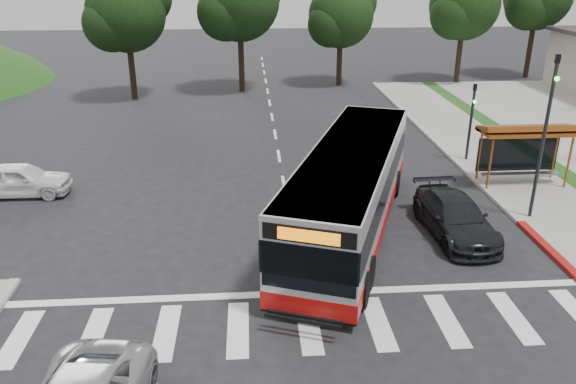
{
  "coord_description": "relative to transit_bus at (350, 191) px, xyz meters",
  "views": [
    {
      "loc": [
        -1.53,
        -18.17,
        9.61
      ],
      "look_at": [
        -0.15,
        1.12,
        1.6
      ],
      "focal_mm": 35.0,
      "sensor_mm": 36.0,
      "label": 1
    }
  ],
  "objects": [
    {
      "name": "sidewalk_east",
      "position": [
        8.84,
        7.06,
        -1.59
      ],
      "size": [
        4.0,
        40.0,
        0.12
      ],
      "primitive_type": "cube",
      "color": "gray",
      "rests_on": "ground"
    },
    {
      "name": "traffic_signal_ne_short",
      "position": [
        7.44,
        7.55,
        0.83
      ],
      "size": [
        0.18,
        0.37,
        4.0
      ],
      "color": "black",
      "rests_on": "ground"
    },
    {
      "name": "curb_east_red",
      "position": [
        6.84,
        -2.94,
        -1.57
      ],
      "size": [
        0.32,
        6.0,
        0.15
      ],
      "primitive_type": "cube",
      "color": "maroon",
      "rests_on": "ground"
    },
    {
      "name": "transit_bus",
      "position": [
        0.0,
        0.0,
        0.0
      ],
      "size": [
        7.02,
        12.95,
        3.3
      ],
      "primitive_type": null,
      "rotation": [
        0.0,
        0.0,
        -0.35
      ],
      "color": "#B8BBBD",
      "rests_on": "ground"
    },
    {
      "name": "pedestrian",
      "position": [
        -1.76,
        -5.27,
        -0.79
      ],
      "size": [
        0.74,
        0.72,
        1.71
      ],
      "primitive_type": "imported",
      "rotation": [
        0.0,
        0.0,
        2.43
      ],
      "color": "white",
      "rests_on": "ground"
    },
    {
      "name": "west_car_white",
      "position": [
        -13.76,
        4.54,
        -0.92
      ],
      "size": [
        4.28,
        1.73,
        1.46
      ],
      "primitive_type": "imported",
      "rotation": [
        0.0,
        0.0,
        1.57
      ],
      "color": "silver",
      "rests_on": "ground"
    },
    {
      "name": "dark_sedan",
      "position": [
        3.91,
        -0.58,
        -0.92
      ],
      "size": [
        2.29,
        5.1,
        1.45
      ],
      "primitive_type": "imported",
      "rotation": [
        0.0,
        0.0,
        0.05
      ],
      "color": "black",
      "rests_on": "ground"
    },
    {
      "name": "traffic_signal_ne_tall",
      "position": [
        7.44,
        0.55,
        2.23
      ],
      "size": [
        0.18,
        0.37,
        6.5
      ],
      "color": "black",
      "rests_on": "ground"
    },
    {
      "name": "tree_north_b",
      "position": [
        3.91,
        27.12,
        4.01
      ],
      "size": [
        5.72,
        5.33,
        8.43
      ],
      "color": "black",
      "rests_on": "ground"
    },
    {
      "name": "ground",
      "position": [
        -2.16,
        -0.94,
        -1.65
      ],
      "size": [
        140.0,
        140.0,
        0.0
      ],
      "primitive_type": "plane",
      "color": "black",
      "rests_on": "ground"
    },
    {
      "name": "curb_east",
      "position": [
        6.84,
        7.06,
        -1.58
      ],
      "size": [
        0.3,
        40.0,
        0.15
      ],
      "primitive_type": "cube",
      "color": "#9E9991",
      "rests_on": "ground"
    },
    {
      "name": "tree_ne_a",
      "position": [
        13.91,
        27.12,
        4.74
      ],
      "size": [
        6.16,
        5.74,
        9.3
      ],
      "color": "black",
      "rests_on": "parking_lot"
    },
    {
      "name": "crosswalk_ladder",
      "position": [
        -2.16,
        -5.94,
        -1.64
      ],
      "size": [
        18.0,
        2.6,
        0.01
      ],
      "primitive_type": "cube",
      "color": "silver",
      "rests_on": "ground"
    },
    {
      "name": "bus_shelter",
      "position": [
        8.64,
        4.16,
        0.7
      ],
      "size": [
        4.2,
        1.6,
        2.86
      ],
      "color": "brown",
      "rests_on": "sidewalk_east"
    },
    {
      "name": "tree_north_c",
      "position": [
        -12.09,
        23.12,
        4.64
      ],
      "size": [
        6.16,
        5.74,
        9.3
      ],
      "color": "black",
      "rests_on": "ground"
    }
  ]
}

